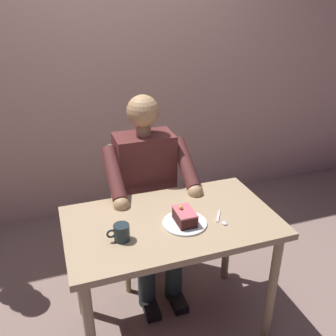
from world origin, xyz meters
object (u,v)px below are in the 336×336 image
Objects in this scene: chair at (142,203)px; cake_slice at (185,216)px; coffee_cup at (121,232)px; dessert_spoon at (222,220)px; dining_table at (171,235)px; seated_person at (149,194)px.

chair is 6.54× the size of cake_slice.
cake_slice is at bearing -175.33° from coffee_cup.
cake_slice is at bearing 94.30° from chair.
chair reaches higher than dessert_spoon.
coffee_cup reaches higher than dining_table.
dining_table is 0.28m from dessert_spoon.
seated_person is 9.20× the size of cake_slice.
dining_table is at bearing -21.07° from dessert_spoon.
coffee_cup is (0.28, 0.52, 0.12)m from seated_person.
coffee_cup is 0.53m from dessert_spoon.
coffee_cup is at bearing 4.67° from cake_slice.
dessert_spoon is (-0.24, 0.09, 0.10)m from dining_table.
seated_person is at bearing -84.20° from cake_slice.
dessert_spoon is (-0.53, 0.01, -0.04)m from coffee_cup.
chair is at bearing -85.70° from cake_slice.
chair reaches higher than dining_table.
dining_table is at bearing 90.00° from chair.
chair is at bearing -90.00° from seated_person.
dessert_spoon is at bearing 169.64° from cake_slice.
dessert_spoon reaches higher than dining_table.
cake_slice is at bearing 95.80° from seated_person.
dining_table is 1.20× the size of chair.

